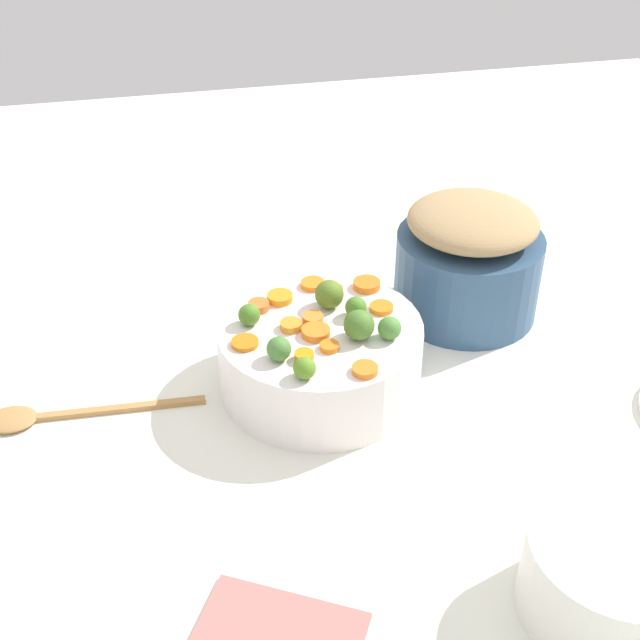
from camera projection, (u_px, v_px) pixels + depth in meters
name	position (u px, v px, depth m)	size (l,w,h in m)	color
tabletop	(327.00, 364.00, 1.28)	(2.40, 2.40, 0.02)	white
serving_bowl_carrots	(320.00, 356.00, 1.20)	(0.29, 0.29, 0.10)	white
metal_pot	(467.00, 274.00, 1.35)	(0.23, 0.23, 0.14)	#2F4F72
stuffing_mound	(473.00, 221.00, 1.29)	(0.20, 0.20, 0.06)	tan
carrot_slice_0	(313.00, 284.00, 1.25)	(0.04, 0.04, 0.01)	orange
carrot_slice_1	(313.00, 318.00, 1.17)	(0.03, 0.03, 0.01)	orange
carrot_slice_2	(367.00, 285.00, 1.24)	(0.04, 0.04, 0.01)	orange
carrot_slice_3	(334.00, 290.00, 1.24)	(0.03, 0.03, 0.01)	orange
carrot_slice_4	(291.00, 325.00, 1.16)	(0.03, 0.03, 0.01)	orange
carrot_slice_5	(304.00, 356.00, 1.10)	(0.03, 0.03, 0.01)	orange
carrot_slice_6	(245.00, 343.00, 1.13)	(0.04, 0.04, 0.01)	orange
carrot_slice_7	(280.00, 297.00, 1.22)	(0.04, 0.04, 0.01)	orange
carrot_slice_8	(329.00, 347.00, 1.12)	(0.03, 0.03, 0.01)	orange
carrot_slice_9	(316.00, 332.00, 1.15)	(0.04, 0.04, 0.01)	orange
carrot_slice_10	(258.00, 306.00, 1.20)	(0.03, 0.03, 0.01)	orange
carrot_slice_11	(381.00, 308.00, 1.20)	(0.03, 0.03, 0.01)	orange
carrot_slice_12	(365.00, 370.00, 1.08)	(0.03, 0.03, 0.01)	orange
brussels_sprout_0	(356.00, 307.00, 1.18)	(0.03, 0.03, 0.03)	#4A8028
brussels_sprout_1	(305.00, 368.00, 1.07)	(0.03, 0.03, 0.03)	#588723
brussels_sprout_2	(330.00, 294.00, 1.20)	(0.04, 0.04, 0.04)	#567624
brussels_sprout_3	(279.00, 349.00, 1.10)	(0.03, 0.03, 0.03)	#497C35
brussels_sprout_4	(359.00, 325.00, 1.13)	(0.04, 0.04, 0.04)	#48752B
brussels_sprout_5	(249.00, 315.00, 1.16)	(0.03, 0.03, 0.03)	#487B25
brussels_sprout_6	(390.00, 328.00, 1.14)	(0.03, 0.03, 0.03)	#4B8537
wooden_spoon	(46.00, 416.00, 1.16)	(0.30, 0.06, 0.01)	#AA7B45
casserole_dish	(613.00, 577.00, 0.88)	(0.19, 0.19, 0.10)	white
dish_towel	(278.00, 638.00, 0.88)	(0.17, 0.11, 0.01)	#AE6C66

